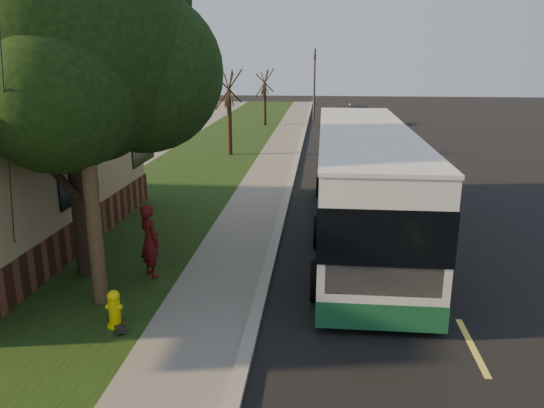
{
  "coord_description": "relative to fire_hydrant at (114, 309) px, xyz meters",
  "views": [
    {
      "loc": [
        1.22,
        -8.75,
        5.05
      ],
      "look_at": [
        0.03,
        3.76,
        1.5
      ],
      "focal_mm": 35.0,
      "sensor_mm": 36.0,
      "label": 1
    }
  ],
  "objects": [
    {
      "name": "grass_verge",
      "position": [
        -1.9,
        10.0,
        -0.4
      ],
      "size": [
        5.0,
        80.0,
        0.07
      ],
      "primitive_type": "cube",
      "color": "black",
      "rests_on": "ground"
    },
    {
      "name": "transit_bus",
      "position": [
        4.98,
        5.84,
        1.23
      ],
      "size": [
        2.65,
        11.5,
        3.11
      ],
      "color": "silver",
      "rests_on": "ground"
    },
    {
      "name": "skateboarder",
      "position": [
        -0.06,
        2.41,
        0.5
      ],
      "size": [
        0.74,
        0.73,
        1.73
      ],
      "primitive_type": "imported",
      "rotation": [
        0.0,
        0.0,
        2.38
      ],
      "color": "#541010",
      "rests_on": "grass_verge"
    },
    {
      "name": "bare_tree_far",
      "position": [
        -0.4,
        30.0,
        1.57
      ],
      "size": [
        1.38,
        1.21,
        4.03
      ],
      "color": "black",
      "rests_on": "grass_verge"
    },
    {
      "name": "traffic_signal",
      "position": [
        3.1,
        34.0,
        2.73
      ],
      "size": [
        0.18,
        0.22,
        5.5
      ],
      "color": "#2D2D30",
      "rests_on": "ground"
    },
    {
      "name": "leafy_tree",
      "position": [
        -1.57,
        2.65,
        4.73
      ],
      "size": [
        6.3,
        6.0,
        7.8
      ],
      "color": "black",
      "rests_on": "grass_verge"
    },
    {
      "name": "bare_tree_near",
      "position": [
        -0.9,
        18.0,
        1.72
      ],
      "size": [
        1.38,
        1.21,
        4.31
      ],
      "color": "black",
      "rests_on": "grass_verge"
    },
    {
      "name": "curb",
      "position": [
        2.6,
        10.0,
        -0.37
      ],
      "size": [
        0.25,
        80.0,
        0.12
      ],
      "primitive_type": "cube",
      "color": "gray",
      "rests_on": "ground"
    },
    {
      "name": "distant_car",
      "position": [
        6.44,
        30.83,
        0.35
      ],
      "size": [
        1.91,
        4.62,
        1.57
      ],
      "primitive_type": "imported",
      "rotation": [
        0.0,
        0.0,
        -0.01
      ],
      "color": "black",
      "rests_on": "ground"
    },
    {
      "name": "ground",
      "position": [
        2.6,
        0.0,
        -0.43
      ],
      "size": [
        120.0,
        120.0,
        0.0
      ],
      "primitive_type": "plane",
      "color": "black",
      "rests_on": "ground"
    },
    {
      "name": "utility_pole",
      "position": [
        -0.71,
        0.99,
        4.2
      ],
      "size": [
        2.86,
        3.21,
        9.07
      ],
      "color": "#473321",
      "rests_on": "ground"
    },
    {
      "name": "road",
      "position": [
        6.6,
        10.0,
        -0.43
      ],
      "size": [
        8.0,
        80.0,
        0.01
      ],
      "primitive_type": "cube",
      "color": "black",
      "rests_on": "ground"
    },
    {
      "name": "fire_hydrant",
      "position": [
        0.0,
        0.0,
        0.0
      ],
      "size": [
        0.32,
        0.32,
        0.74
      ],
      "color": "yellow",
      "rests_on": "grass_verge"
    },
    {
      "name": "skateboard_main",
      "position": [
        0.07,
        -0.03,
        -0.31
      ],
      "size": [
        0.56,
        0.75,
        0.07
      ],
      "color": "black",
      "rests_on": "grass_verge"
    },
    {
      "name": "sidewalk",
      "position": [
        1.6,
        10.0,
        -0.39
      ],
      "size": [
        2.0,
        80.0,
        0.08
      ],
      "primitive_type": "cube",
      "color": "slate",
      "rests_on": "ground"
    }
  ]
}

